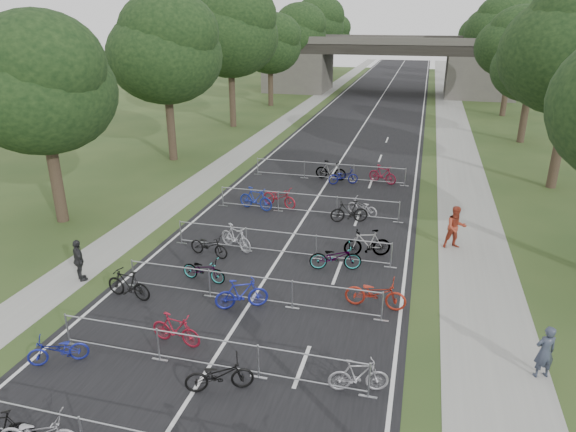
# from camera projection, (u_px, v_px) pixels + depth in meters

# --- Properties ---
(road) EXTENTS (11.00, 140.00, 0.01)m
(road) POSITION_uv_depth(u_px,v_px,m) (371.00, 113.00, 53.30)
(road) COLOR black
(road) RESTS_ON ground
(sidewalk_right) EXTENTS (3.00, 140.00, 0.01)m
(sidewalk_right) POSITION_uv_depth(u_px,v_px,m) (451.00, 117.00, 51.39)
(sidewalk_right) COLOR gray
(sidewalk_right) RESTS_ON ground
(sidewalk_left) EXTENTS (2.00, 140.00, 0.01)m
(sidewalk_left) POSITION_uv_depth(u_px,v_px,m) (301.00, 110.00, 55.09)
(sidewalk_left) COLOR gray
(sidewalk_left) RESTS_ON ground
(lane_markings) EXTENTS (0.12, 140.00, 0.00)m
(lane_markings) POSITION_uv_depth(u_px,v_px,m) (371.00, 113.00, 53.31)
(lane_markings) COLOR silver
(lane_markings) RESTS_ON ground
(overpass_bridge) EXTENTS (31.00, 8.00, 7.05)m
(overpass_bridge) POSITION_uv_depth(u_px,v_px,m) (386.00, 65.00, 65.51)
(overpass_bridge) COLOR #4C4944
(overpass_bridge) RESTS_ON ground
(tree_left_0) EXTENTS (6.72, 6.72, 10.25)m
(tree_left_0) POSITION_uv_depth(u_px,v_px,m) (41.00, 87.00, 23.00)
(tree_left_0) COLOR #33261C
(tree_left_0) RESTS_ON ground
(tree_left_1) EXTENTS (7.56, 7.56, 11.53)m
(tree_left_1) POSITION_uv_depth(u_px,v_px,m) (166.00, 51.00, 33.50)
(tree_left_1) COLOR #33261C
(tree_left_1) RESTS_ON ground
(tree_left_2) EXTENTS (8.40, 8.40, 12.81)m
(tree_left_2) POSITION_uv_depth(u_px,v_px,m) (231.00, 32.00, 44.00)
(tree_left_2) COLOR #33261C
(tree_left_2) RESTS_ON ground
(tree_right_2) EXTENTS (6.16, 6.16, 9.39)m
(tree_right_2) POSITION_uv_depth(u_px,v_px,m) (535.00, 65.00, 38.94)
(tree_right_2) COLOR #33261C
(tree_right_2) RESTS_ON ground
(tree_left_3) EXTENTS (6.72, 6.72, 10.25)m
(tree_left_3) POSITION_uv_depth(u_px,v_px,m) (271.00, 45.00, 55.39)
(tree_left_3) COLOR #33261C
(tree_left_3) RESTS_ON ground
(tree_right_3) EXTENTS (7.17, 7.17, 10.93)m
(tree_right_3) POSITION_uv_depth(u_px,v_px,m) (514.00, 44.00, 49.38)
(tree_right_3) COLOR #33261C
(tree_right_3) RESTS_ON ground
(tree_left_4) EXTENTS (7.56, 7.56, 11.53)m
(tree_left_4) POSITION_uv_depth(u_px,v_px,m) (297.00, 33.00, 65.89)
(tree_left_4) COLOR #33261C
(tree_left_4) RESTS_ON ground
(tree_right_4) EXTENTS (8.18, 8.18, 12.47)m
(tree_right_4) POSITION_uv_depth(u_px,v_px,m) (501.00, 30.00, 59.82)
(tree_right_4) COLOR #33261C
(tree_right_4) RESTS_ON ground
(tree_left_5) EXTENTS (8.40, 8.40, 12.81)m
(tree_left_5) POSITION_uv_depth(u_px,v_px,m) (317.00, 25.00, 76.38)
(tree_left_5) COLOR #33261C
(tree_left_5) RESTS_ON ground
(tree_right_5) EXTENTS (6.16, 6.16, 9.39)m
(tree_right_5) POSITION_uv_depth(u_px,v_px,m) (489.00, 43.00, 71.33)
(tree_right_5) COLOR #33261C
(tree_right_5) RESTS_ON ground
(tree_left_6) EXTENTS (6.72, 6.72, 10.25)m
(tree_left_6) POSITION_uv_depth(u_px,v_px,m) (331.00, 34.00, 87.78)
(tree_left_6) COLOR #33261C
(tree_left_6) RESTS_ON ground
(tree_right_6) EXTENTS (7.17, 7.17, 10.93)m
(tree_right_6) POSITION_uv_depth(u_px,v_px,m) (482.00, 32.00, 81.77)
(tree_right_6) COLOR #33261C
(tree_right_6) RESTS_ON ground
(barrier_row_2) EXTENTS (9.70, 0.08, 1.10)m
(barrier_row_2) POSITION_uv_depth(u_px,v_px,m) (207.00, 353.00, 14.60)
(barrier_row_2) COLOR #A3A5AB
(barrier_row_2) RESTS_ON ground
(barrier_row_3) EXTENTS (9.70, 0.08, 1.10)m
(barrier_row_3) POSITION_uv_depth(u_px,v_px,m) (250.00, 289.00, 18.02)
(barrier_row_3) COLOR #A3A5AB
(barrier_row_3) RESTS_ON ground
(barrier_row_4) EXTENTS (9.70, 0.08, 1.10)m
(barrier_row_4) POSITION_uv_depth(u_px,v_px,m) (281.00, 243.00, 21.62)
(barrier_row_4) COLOR #A3A5AB
(barrier_row_4) RESTS_ON ground
(barrier_row_5) EXTENTS (9.70, 0.08, 1.10)m
(barrier_row_5) POSITION_uv_depth(u_px,v_px,m) (307.00, 204.00, 26.11)
(barrier_row_5) COLOR #A3A5AB
(barrier_row_5) RESTS_ON ground
(barrier_row_6) EXTENTS (9.70, 0.08, 1.10)m
(barrier_row_6) POSITION_uv_depth(u_px,v_px,m) (329.00, 172.00, 31.51)
(barrier_row_6) COLOR #A3A5AB
(barrier_row_6) RESTS_ON ground
(bike_8) EXTENTS (1.76, 1.37, 0.89)m
(bike_8) POSITION_uv_depth(u_px,v_px,m) (58.00, 350.00, 14.88)
(bike_8) COLOR navy
(bike_8) RESTS_ON ground
(bike_9) EXTENTS (1.78, 0.73, 1.04)m
(bike_9) POSITION_uv_depth(u_px,v_px,m) (176.00, 329.00, 15.74)
(bike_9) COLOR maroon
(bike_9) RESTS_ON ground
(bike_10) EXTENTS (1.97, 1.34, 0.98)m
(bike_10) POSITION_uv_depth(u_px,v_px,m) (219.00, 375.00, 13.79)
(bike_10) COLOR black
(bike_10) RESTS_ON ground
(bike_11) EXTENTS (1.71, 0.87, 0.99)m
(bike_11) POSITION_uv_depth(u_px,v_px,m) (358.00, 376.00, 13.75)
(bike_11) COLOR #95939A
(bike_11) RESTS_ON ground
(bike_12) EXTENTS (1.90, 0.78, 1.11)m
(bike_12) POSITION_uv_depth(u_px,v_px,m) (128.00, 284.00, 18.30)
(bike_12) COLOR black
(bike_12) RESTS_ON ground
(bike_13) EXTENTS (1.88, 0.86, 0.95)m
(bike_13) POSITION_uv_depth(u_px,v_px,m) (204.00, 270.00, 19.50)
(bike_13) COLOR #A3A5AB
(bike_13) RESTS_ON ground
(bike_14) EXTENTS (1.90, 1.30, 1.12)m
(bike_14) POSITION_uv_depth(u_px,v_px,m) (242.00, 294.00, 17.67)
(bike_14) COLOR #1B2399
(bike_14) RESTS_ON ground
(bike_15) EXTENTS (2.14, 0.79, 1.11)m
(bike_15) POSITION_uv_depth(u_px,v_px,m) (375.00, 293.00, 17.70)
(bike_15) COLOR #9F2617
(bike_15) RESTS_ON ground
(bike_16) EXTENTS (1.94, 1.01, 0.97)m
(bike_16) POSITION_uv_depth(u_px,v_px,m) (209.00, 246.00, 21.54)
(bike_16) COLOR black
(bike_16) RESTS_ON ground
(bike_17) EXTENTS (1.90, 1.34, 1.12)m
(bike_17) POSITION_uv_depth(u_px,v_px,m) (236.00, 238.00, 22.13)
(bike_17) COLOR #B3B4BB
(bike_17) RESTS_ON ground
(bike_18) EXTENTS (2.18, 1.19, 1.09)m
(bike_18) POSITION_uv_depth(u_px,v_px,m) (336.00, 257.00, 20.39)
(bike_18) COLOR #A3A5AB
(bike_18) RESTS_ON ground
(bike_19) EXTENTS (2.05, 1.11, 1.19)m
(bike_19) POSITION_uv_depth(u_px,v_px,m) (367.00, 243.00, 21.50)
(bike_19) COLOR #A3A5AB
(bike_19) RESTS_ON ground
(bike_20) EXTENTS (2.05, 1.03, 1.19)m
(bike_20) POSITION_uv_depth(u_px,v_px,m) (256.00, 199.00, 26.71)
(bike_20) COLOR navy
(bike_20) RESTS_ON ground
(bike_21) EXTENTS (2.17, 1.36, 1.08)m
(bike_21) POSITION_uv_depth(u_px,v_px,m) (279.00, 197.00, 27.08)
(bike_21) COLOR maroon
(bike_21) RESTS_ON ground
(bike_22) EXTENTS (1.92, 1.04, 1.11)m
(bike_22) POSITION_uv_depth(u_px,v_px,m) (349.00, 212.00, 25.07)
(bike_22) COLOR black
(bike_22) RESTS_ON ground
(bike_23) EXTENTS (1.80, 1.23, 0.90)m
(bike_23) POSITION_uv_depth(u_px,v_px,m) (362.00, 207.00, 25.95)
(bike_23) COLOR #A2A0A8
(bike_23) RESTS_ON ground
(bike_25) EXTENTS (2.01, 0.80, 1.18)m
(bike_25) POSITION_uv_depth(u_px,v_px,m) (331.00, 171.00, 31.58)
(bike_25) COLOR #A3A5AB
(bike_25) RESTS_ON ground
(bike_26) EXTENTS (1.91, 1.26, 0.95)m
(bike_26) POSITION_uv_depth(u_px,v_px,m) (343.00, 177.00, 30.78)
(bike_26) COLOR navy
(bike_26) RESTS_ON ground
(bike_27) EXTENTS (1.88, 1.23, 1.10)m
(bike_27) POSITION_uv_depth(u_px,v_px,m) (383.00, 175.00, 30.91)
(bike_27) COLOR maroon
(bike_27) RESTS_ON ground
(pedestrian_a) EXTENTS (0.69, 0.58, 1.63)m
(pedestrian_a) POSITION_uv_depth(u_px,v_px,m) (545.00, 352.00, 14.20)
(pedestrian_a) COLOR #2F3647
(pedestrian_a) RESTS_ON ground
(pedestrian_b) EXTENTS (1.11, 0.99, 1.91)m
(pedestrian_b) POSITION_uv_depth(u_px,v_px,m) (456.00, 228.00, 22.15)
(pedestrian_b) COLOR #A13723
(pedestrian_b) RESTS_ON ground
(pedestrian_c) EXTENTS (1.00, 0.95, 1.67)m
(pedestrian_c) POSITION_uv_depth(u_px,v_px,m) (79.00, 261.00, 19.43)
(pedestrian_c) COLOR #232426
(pedestrian_c) RESTS_ON ground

